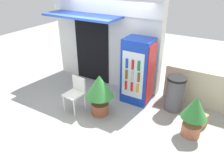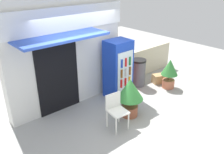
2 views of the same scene
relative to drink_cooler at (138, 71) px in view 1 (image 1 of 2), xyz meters
name	(u,v)px [view 1 (image 1 of 2)]	position (x,y,z in m)	size (l,w,h in m)	color
ground	(87,104)	(-1.05, -0.83, -0.86)	(16.00, 16.00, 0.00)	#A3A39E
storefront_building	(105,32)	(-1.33, 0.59, 0.72)	(3.40, 1.15, 3.08)	silver
drink_cooler	(138,71)	(0.00, 0.00, 0.00)	(0.73, 0.64, 1.72)	#1438B2
plastic_chair	(76,91)	(-1.13, -1.13, -0.35)	(0.46, 0.48, 0.86)	white
potted_plant_near_shop	(100,90)	(-0.52, -1.00, -0.21)	(0.68, 0.68, 1.04)	#995138
potted_plant_curbside	(194,113)	(1.58, -0.68, -0.29)	(0.53, 0.53, 0.96)	#BC6B4C
trash_bin	(175,93)	(0.99, 0.09, -0.41)	(0.47, 0.47, 0.89)	#595960
stone_boundary_wall	(216,92)	(1.87, 0.61, -0.38)	(2.56, 0.22, 0.97)	beige
cardboard_box	(197,119)	(1.63, -0.24, -0.71)	(0.38, 0.29, 0.29)	tan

